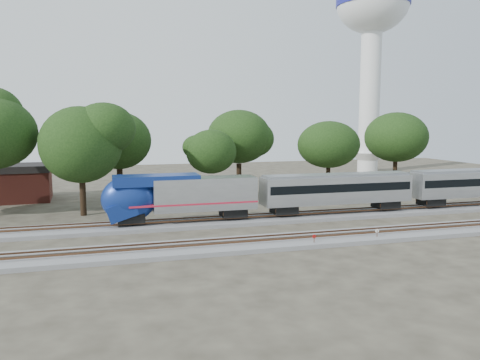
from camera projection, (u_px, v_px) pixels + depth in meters
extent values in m
plane|color=#383328|center=(258.00, 234.00, 46.11)|extent=(160.00, 160.00, 0.00)
cube|color=slate|center=(242.00, 220.00, 51.81)|extent=(160.00, 5.00, 0.40)
cube|color=brown|center=(243.00, 217.00, 51.07)|extent=(160.00, 0.08, 0.15)
cube|color=brown|center=(240.00, 215.00, 52.44)|extent=(160.00, 0.08, 0.15)
cube|color=slate|center=(272.00, 242.00, 42.26)|extent=(160.00, 5.00, 0.40)
cube|color=brown|center=(275.00, 239.00, 41.52)|extent=(160.00, 0.08, 0.15)
cube|color=brown|center=(269.00, 236.00, 42.89)|extent=(160.00, 0.08, 0.15)
cube|color=silver|center=(205.00, 193.00, 50.30)|extent=(11.07, 3.13, 3.45)
ellipsoid|color=navy|center=(129.00, 199.00, 48.19)|extent=(5.64, 3.26, 4.80)
cube|color=navy|center=(156.00, 180.00, 48.72)|extent=(8.87, 3.07, 1.04)
cube|color=black|center=(134.00, 189.00, 48.20)|extent=(0.47, 2.40, 1.37)
cube|color=#B01B31|center=(193.00, 202.00, 50.07)|extent=(13.57, 3.17, 0.19)
cube|color=black|center=(131.00, 217.00, 48.47)|extent=(2.71, 2.30, 0.94)
cube|color=black|center=(233.00, 212.00, 51.43)|extent=(2.71, 2.30, 0.94)
cube|color=silver|center=(337.00, 189.00, 54.56)|extent=(18.17, 3.13, 3.13)
cube|color=black|center=(337.00, 186.00, 54.52)|extent=(17.54, 3.18, 0.94)
cube|color=gray|center=(337.00, 175.00, 54.36)|extent=(17.75, 2.51, 0.37)
cube|color=black|center=(284.00, 209.00, 53.03)|extent=(2.71, 2.30, 0.94)
cube|color=black|center=(386.00, 204.00, 56.58)|extent=(2.71, 2.30, 0.94)
cube|color=silver|center=(475.00, 183.00, 59.84)|extent=(18.17, 3.13, 3.13)
cube|color=black|center=(475.00, 181.00, 59.80)|extent=(17.54, 3.18, 0.94)
cube|color=gray|center=(476.00, 171.00, 59.64)|extent=(17.75, 2.51, 0.37)
cube|color=black|center=(431.00, 201.00, 58.32)|extent=(2.71, 2.30, 0.94)
cylinder|color=#512D19|center=(314.00, 241.00, 41.43)|extent=(0.07, 0.07, 1.00)
cylinder|color=#BB0D0E|center=(314.00, 237.00, 41.37)|extent=(0.36, 0.10, 0.36)
cylinder|color=#512D19|center=(377.00, 236.00, 43.44)|extent=(0.07, 0.07, 1.03)
cylinder|color=silver|center=(377.00, 231.00, 43.38)|extent=(0.37, 0.06, 0.37)
cube|color=#512D19|center=(339.00, 244.00, 41.84)|extent=(0.56, 0.43, 0.30)
cylinder|color=silver|center=(370.00, 102.00, 101.07)|extent=(4.34, 4.34, 30.38)
cone|color=silver|center=(367.00, 162.00, 102.69)|extent=(6.94, 6.94, 4.34)
ellipsoid|color=silver|center=(373.00, 2.00, 98.49)|extent=(15.19, 15.19, 12.91)
cylinder|color=navy|center=(373.00, 2.00, 98.49)|extent=(15.37, 15.37, 1.74)
cube|color=maroon|center=(11.00, 186.00, 65.32)|extent=(10.77, 7.83, 4.16)
cube|color=black|center=(10.00, 168.00, 65.00)|extent=(10.98, 8.04, 0.94)
cylinder|color=black|center=(83.00, 197.00, 55.26)|extent=(0.70, 0.70, 4.52)
ellipsoid|color=black|center=(81.00, 145.00, 54.51)|extent=(8.52, 8.52, 7.24)
cylinder|color=black|center=(120.00, 184.00, 66.07)|extent=(0.70, 0.70, 4.54)
ellipsoid|color=black|center=(119.00, 141.00, 65.31)|extent=(8.57, 8.57, 7.28)
cylinder|color=black|center=(212.00, 189.00, 63.53)|extent=(0.70, 0.70, 3.79)
ellipsoid|color=black|center=(211.00, 152.00, 62.89)|extent=(7.15, 7.15, 6.08)
cylinder|color=black|center=(239.00, 179.00, 71.01)|extent=(0.70, 0.70, 4.76)
ellipsoid|color=black|center=(239.00, 137.00, 70.21)|extent=(8.97, 8.97, 7.62)
cylinder|color=black|center=(328.00, 182.00, 70.54)|extent=(0.70, 0.70, 4.13)
ellipsoid|color=black|center=(329.00, 145.00, 69.84)|extent=(7.78, 7.78, 6.61)
cylinder|color=black|center=(395.00, 174.00, 78.39)|extent=(0.70, 0.70, 4.58)
ellipsoid|color=black|center=(396.00, 137.00, 77.62)|extent=(8.64, 8.64, 7.35)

